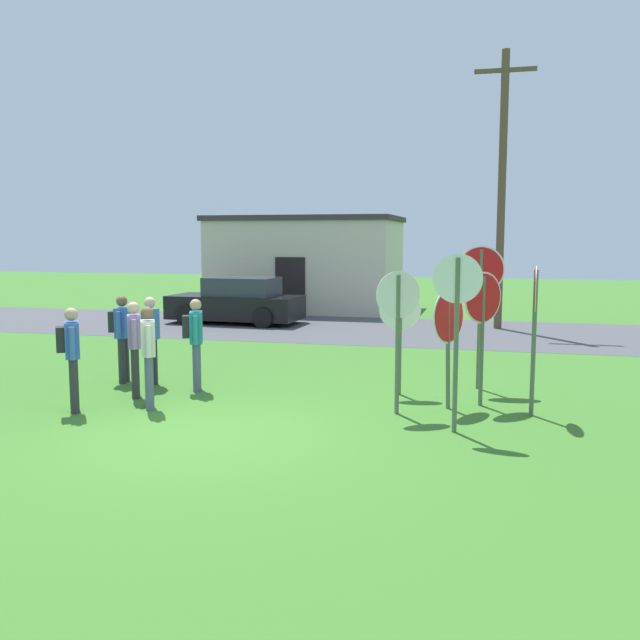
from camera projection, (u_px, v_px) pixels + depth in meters
ground_plane at (204, 434)px, 9.81m from camera, size 80.00×80.00×0.00m
street_asphalt at (358, 329)px, 21.06m from camera, size 60.00×6.40×0.01m
building_background at (308, 263)px, 26.89m from camera, size 7.06×5.01×3.60m
utility_pole at (502, 186)px, 20.73m from camera, size 1.80×0.24×8.33m
parked_car_on_street at (237, 302)px, 22.48m from camera, size 4.39×2.18×1.51m
stop_sign_far_back at (483, 314)px, 11.33m from camera, size 0.58×0.65×2.24m
stop_sign_rear_left at (480, 290)px, 12.56m from camera, size 0.86×0.23×2.66m
stop_sign_leaning_right at (449, 328)px, 11.16m from camera, size 0.46×0.80×1.98m
stop_sign_nearest at (535, 315)px, 10.69m from camera, size 0.08×0.72×2.36m
stop_sign_tallest at (398, 317)px, 10.80m from camera, size 0.64×0.40×2.28m
stop_sign_leaning_left at (400, 323)px, 12.17m from camera, size 0.72×0.21×1.90m
stop_sign_center_cluster at (457, 313)px, 9.73m from camera, size 0.70×0.09×2.58m
person_on_left at (71, 352)px, 10.98m from camera, size 0.46×0.49×1.69m
person_holding_notes at (134, 344)px, 12.00m from camera, size 0.37×0.51×1.69m
person_near_signs at (122, 332)px, 13.24m from camera, size 0.41×0.56×1.69m
person_in_teal at (195, 338)px, 12.52m from camera, size 0.44×0.54×1.69m
person_in_blue at (151, 336)px, 12.95m from camera, size 0.25×0.57×1.69m
person_with_sunhat at (148, 351)px, 11.19m from camera, size 0.37×0.51×1.69m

